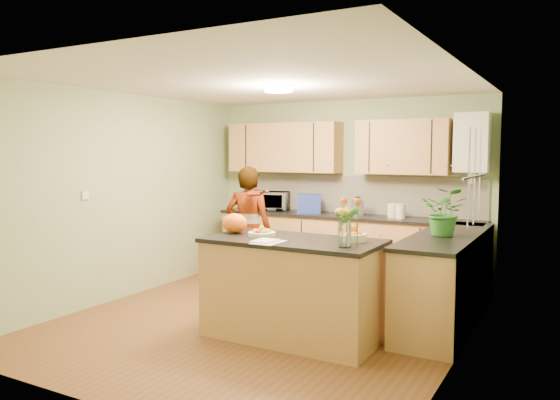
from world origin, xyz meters
The scene contains 28 objects.
floor centered at (0.00, 0.00, 0.00)m, with size 4.50×4.50×0.00m, color brown.
ceiling centered at (0.00, 0.00, 2.50)m, with size 4.00×4.50×0.02m, color silver.
wall_back centered at (0.00, 2.25, 1.25)m, with size 4.00×0.02×2.50m, color #8BA072.
wall_front centered at (0.00, -2.25, 1.25)m, with size 4.00×0.02×2.50m, color #8BA072.
wall_left centered at (-2.00, 0.00, 1.25)m, with size 0.02×4.50×2.50m, color #8BA072.
wall_right centered at (2.00, 0.00, 1.25)m, with size 0.02×4.50×2.50m, color #8BA072.
back_counter centered at (0.10, 1.95, 0.47)m, with size 3.64×0.62×0.94m.
right_counter centered at (1.70, 0.85, 0.47)m, with size 0.62×2.24×0.94m.
splashback centered at (0.10, 2.23, 1.20)m, with size 3.60×0.02×0.52m, color white.
upper_cabinets centered at (-0.18, 2.08, 1.85)m, with size 3.20×0.34×0.70m.
boiler centered at (1.70, 2.09, 1.90)m, with size 0.40×0.30×0.86m.
window_right centered at (1.99, 0.60, 1.55)m, with size 0.01×1.30×1.05m.
light_switch centered at (-1.99, -0.60, 1.30)m, with size 0.02×0.09×0.09m, color white.
ceiling_lamp centered at (0.00, 0.30, 2.46)m, with size 0.30×0.30×0.07m.
peninsula_island centered at (0.51, -0.32, 0.48)m, with size 1.68×0.86×0.96m.
fruit_dish centered at (0.16, -0.32, 1.00)m, with size 0.27×0.27×0.09m.
orange_bowl centered at (1.06, -0.17, 1.02)m, with size 0.24×0.24×0.14m.
flower_vase centered at (1.11, -0.50, 1.29)m, with size 0.27×0.27×0.49m.
orange_bag centered at (-0.19, -0.27, 1.06)m, with size 0.27×0.23×0.20m, color orange.
papers centered at (0.41, -0.62, 0.97)m, with size 0.23×0.31×0.01m, color white.
violinist centered at (-0.77, 0.91, 0.81)m, with size 0.59×0.39×1.61m, color tan.
violin centered at (-0.57, 0.69, 1.29)m, with size 0.58×0.23×0.12m, color #551805, non-canonical shape.
microwave centered at (-1.06, 1.99, 1.08)m, with size 0.49×0.33×0.27m, color white.
blue_box centered at (-0.42, 1.92, 1.07)m, with size 0.33×0.24×0.26m, color navy.
kettle centered at (0.30, 1.93, 1.06)m, with size 0.16×0.16×0.30m.
jar_cream centered at (0.76, 1.96, 1.03)m, with size 0.12×0.12×0.19m, color beige.
jar_white centered at (0.89, 1.89, 1.03)m, with size 0.12×0.12×0.19m, color white.
potted_plant centered at (1.70, 0.69, 1.19)m, with size 0.44×0.39×0.49m, color #2A6E24.
Camera 1 is at (2.89, -4.87, 1.78)m, focal length 35.00 mm.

